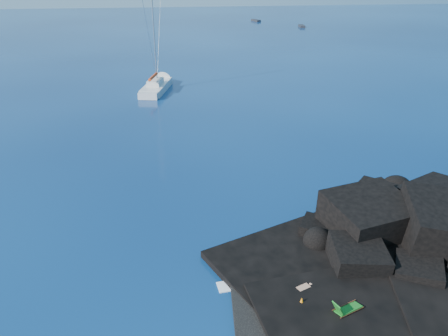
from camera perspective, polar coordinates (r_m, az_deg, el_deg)
The scene contains 11 objects.
ground at distance 23.24m, azimuth 0.83°, elevation -19.58°, with size 400.00×400.00×0.00m, color #04143A.
headland at distance 29.86m, azimuth 25.68°, elevation -11.04°, with size 24.00×24.00×3.60m, color black, non-canonical shape.
beach at distance 24.55m, azimuth 11.53°, elevation -17.28°, with size 8.50×6.00×0.70m, color black.
surf_foam at distance 27.98m, azimuth 9.40°, elevation -11.15°, with size 10.00×8.00×0.06m, color white, non-canonical shape.
sailboat at distance 65.51m, azimuth -8.77°, elevation 9.99°, with size 2.86×13.64×14.30m, color silver, non-canonical shape.
deck_chair at distance 23.63m, azimuth 15.97°, elevation -16.88°, with size 1.62×0.71×1.11m, color #16631B, non-canonical shape.
towel at distance 24.80m, azimuth 10.28°, elevation -15.51°, with size 1.96×0.93×0.05m, color white.
sunbather at distance 24.69m, azimuth 10.31°, elevation -15.22°, with size 1.86×0.50×0.27m, color tan, non-canonical shape.
marker_cone at distance 23.74m, azimuth 10.10°, elevation -16.84°, with size 0.36×0.36×0.54m, color orange.
distant_boat_a at distance 156.04m, azimuth 4.18°, elevation 18.56°, with size 1.40×4.49×0.60m, color black.
distant_boat_b at distance 141.62m, azimuth 10.10°, elevation 17.66°, with size 1.45×4.66×0.62m, color #222226.
Camera 1 is at (-2.88, -16.42, 16.18)m, focal length 35.00 mm.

